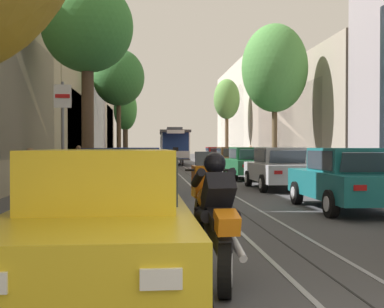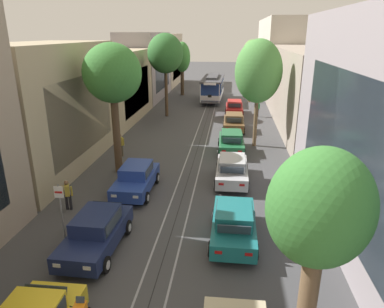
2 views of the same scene
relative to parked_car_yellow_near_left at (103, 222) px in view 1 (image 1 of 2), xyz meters
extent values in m
plane|color=#424244|center=(2.74, 23.05, -0.80)|extent=(163.20, 163.20, 0.00)
cube|color=gray|center=(2.21, 27.58, -0.79)|extent=(0.08, 73.28, 0.01)
cube|color=gray|center=(3.27, 27.58, -0.79)|extent=(0.08, 73.28, 0.01)
cube|color=black|center=(2.74, 27.58, -0.80)|extent=(0.03, 73.28, 0.01)
cube|color=#2D3842|center=(-4.11, 14.52, 2.76)|extent=(0.04, 9.14, 4.75)
cube|color=tan|center=(-6.67, 27.58, 2.61)|extent=(5.15, 12.76, 6.81)
cube|color=#2D3842|center=(-4.11, 27.58, 2.26)|extent=(0.04, 9.14, 4.09)
cube|color=gray|center=(-6.45, 40.64, 3.46)|extent=(4.70, 12.76, 8.53)
cube|color=#2D3842|center=(-4.11, 40.64, 3.04)|extent=(0.04, 9.14, 5.12)
cube|color=#BCAD93|center=(-6.31, 53.69, 3.37)|extent=(4.44, 12.76, 8.34)
cube|color=#2D3842|center=(-4.11, 53.69, 2.95)|extent=(0.04, 9.14, 5.00)
cube|color=gray|center=(12.05, 27.58, 2.76)|extent=(4.96, 21.46, 7.12)
cube|color=#2D3842|center=(9.59, 27.58, 2.41)|extent=(0.04, 15.23, 4.27)
cube|color=beige|center=(11.68, 49.34, 4.43)|extent=(4.22, 21.46, 10.46)
cube|color=#2D3842|center=(9.59, 49.34, 3.91)|extent=(0.04, 15.23, 6.28)
cube|color=gold|center=(0.00, -0.04, -0.15)|extent=(1.84, 4.32, 0.66)
cube|color=gold|center=(0.00, 0.11, 0.48)|extent=(1.49, 2.08, 0.60)
cube|color=#2D3842|center=(0.01, -0.73, 0.46)|extent=(1.33, 0.23, 0.47)
cube|color=#2D3842|center=(-0.01, 1.29, 0.46)|extent=(1.30, 0.21, 0.45)
cube|color=#2D3842|center=(0.75, 0.12, 0.48)|extent=(0.05, 1.81, 0.47)
cube|color=#2D3842|center=(-0.75, 0.10, 0.48)|extent=(0.05, 1.81, 0.47)
cube|color=white|center=(0.58, -2.20, -0.05)|extent=(0.28, 0.04, 0.14)
cube|color=#B21414|center=(0.54, 2.12, -0.05)|extent=(0.28, 0.04, 0.12)
cube|color=#B21414|center=(-0.58, 2.12, -0.05)|extent=(0.28, 0.04, 0.12)
cylinder|color=black|center=(0.89, -1.37, -0.48)|extent=(0.21, 0.64, 0.64)
cylinder|color=silver|center=(1.00, -1.36, -0.48)|extent=(0.02, 0.35, 0.35)
cylinder|color=black|center=(0.87, 1.30, -0.48)|extent=(0.21, 0.64, 0.64)
cylinder|color=silver|center=(0.98, 1.30, -0.48)|extent=(0.02, 0.35, 0.35)
cylinder|color=black|center=(-0.89, 1.29, -0.48)|extent=(0.21, 0.64, 0.64)
cylinder|color=silver|center=(-1.00, 1.28, -0.48)|extent=(0.02, 0.35, 0.35)
cube|color=#19234C|center=(-0.09, 5.35, -0.15)|extent=(1.90, 4.34, 0.66)
cube|color=#19234C|center=(-0.08, 5.50, 0.48)|extent=(1.53, 2.10, 0.60)
cube|color=#2D3842|center=(-0.10, 4.66, 0.46)|extent=(1.34, 0.25, 0.47)
cube|color=#2D3842|center=(-0.05, 6.68, 0.46)|extent=(1.30, 0.23, 0.45)
cube|color=#2D3842|center=(0.67, 5.48, 0.48)|extent=(0.07, 1.81, 0.47)
cube|color=#2D3842|center=(-0.83, 5.51, 0.48)|extent=(0.07, 1.81, 0.47)
cube|color=white|center=(0.42, 3.17, -0.05)|extent=(0.28, 0.05, 0.14)
cube|color=#B21414|center=(0.52, 7.49, -0.05)|extent=(0.28, 0.05, 0.12)
cube|color=white|center=(-0.70, 3.20, -0.05)|extent=(0.28, 0.05, 0.14)
cube|color=#B21414|center=(-0.59, 7.52, -0.05)|extent=(0.28, 0.05, 0.12)
cylinder|color=black|center=(0.76, 3.99, -0.48)|extent=(0.22, 0.64, 0.64)
cylinder|color=silver|center=(0.87, 3.99, -0.48)|extent=(0.03, 0.35, 0.35)
cylinder|color=black|center=(-1.00, 4.04, -0.48)|extent=(0.22, 0.64, 0.64)
cylinder|color=silver|center=(-1.11, 4.04, -0.48)|extent=(0.03, 0.35, 0.35)
cylinder|color=black|center=(0.83, 6.66, -0.48)|extent=(0.22, 0.64, 0.64)
cylinder|color=silver|center=(0.94, 6.66, -0.48)|extent=(0.03, 0.35, 0.35)
cylinder|color=black|center=(-0.93, 6.70, -0.48)|extent=(0.22, 0.64, 0.64)
cylinder|color=silver|center=(-1.04, 6.70, -0.48)|extent=(0.03, 0.35, 0.35)
cube|color=#233D93|center=(0.08, 10.96, -0.15)|extent=(1.80, 4.30, 0.66)
cube|color=#233D93|center=(0.08, 11.11, 0.48)|extent=(1.48, 2.06, 0.60)
cube|color=#2D3842|center=(0.08, 10.27, 0.46)|extent=(1.33, 0.22, 0.47)
cube|color=#2D3842|center=(0.08, 12.29, 0.46)|extent=(1.30, 0.20, 0.45)
cube|color=#2D3842|center=(0.82, 11.11, 0.48)|extent=(0.03, 1.81, 0.47)
cube|color=#2D3842|center=(-0.67, 11.11, 0.48)|extent=(0.03, 1.81, 0.47)
cube|color=white|center=(0.63, 8.80, -0.05)|extent=(0.28, 0.04, 0.14)
cube|color=#B21414|center=(0.64, 13.12, -0.05)|extent=(0.28, 0.04, 0.12)
cube|color=white|center=(-0.48, 8.80, -0.05)|extent=(0.28, 0.04, 0.14)
cube|color=#B21414|center=(-0.48, 13.12, -0.05)|extent=(0.28, 0.04, 0.12)
cylinder|color=black|center=(0.96, 9.63, -0.48)|extent=(0.20, 0.64, 0.64)
cylinder|color=silver|center=(1.07, 9.63, -0.48)|extent=(0.02, 0.35, 0.35)
cylinder|color=black|center=(-0.80, 9.63, -0.48)|extent=(0.20, 0.64, 0.64)
cylinder|color=silver|center=(-0.91, 9.63, -0.48)|extent=(0.02, 0.35, 0.35)
cylinder|color=black|center=(0.96, 12.29, -0.48)|extent=(0.20, 0.64, 0.64)
cylinder|color=silver|center=(1.07, 12.29, -0.48)|extent=(0.02, 0.35, 0.35)
cylinder|color=black|center=(-0.80, 12.29, -0.48)|extent=(0.20, 0.64, 0.64)
cylinder|color=silver|center=(-0.91, 12.29, -0.48)|extent=(0.02, 0.35, 0.35)
cube|color=#196B70|center=(5.48, 6.77, -0.15)|extent=(1.82, 4.31, 0.66)
cube|color=#196B70|center=(5.48, 6.62, 0.48)|extent=(1.49, 2.07, 0.60)
cube|color=#2D3842|center=(5.49, 7.46, 0.46)|extent=(1.33, 0.23, 0.47)
cube|color=#2D3842|center=(5.48, 5.44, 0.46)|extent=(1.30, 0.20, 0.45)
cube|color=#2D3842|center=(4.74, 6.62, 0.48)|extent=(0.04, 1.81, 0.47)
cube|color=#2D3842|center=(6.23, 6.62, 0.48)|extent=(0.04, 1.81, 0.47)
cube|color=white|center=(4.94, 8.93, -0.05)|extent=(0.28, 0.04, 0.14)
cube|color=#B21414|center=(4.91, 4.61, -0.05)|extent=(0.28, 0.04, 0.12)
cube|color=white|center=(6.05, 8.93, -0.05)|extent=(0.28, 0.04, 0.14)
cylinder|color=black|center=(4.61, 8.11, -0.48)|extent=(0.20, 0.64, 0.64)
cylinder|color=silver|center=(4.50, 8.11, -0.48)|extent=(0.02, 0.35, 0.35)
cylinder|color=black|center=(6.37, 8.10, -0.48)|extent=(0.20, 0.64, 0.64)
cylinder|color=silver|center=(6.48, 8.10, -0.48)|extent=(0.02, 0.35, 0.35)
cylinder|color=black|center=(4.60, 5.44, -0.48)|extent=(0.20, 0.64, 0.64)
cylinder|color=silver|center=(4.49, 5.44, -0.48)|extent=(0.02, 0.35, 0.35)
cube|color=#B7B7BC|center=(5.38, 13.00, -0.15)|extent=(1.81, 4.31, 0.66)
cube|color=#B7B7BC|center=(5.38, 12.85, 0.48)|extent=(1.48, 2.07, 0.60)
cube|color=#2D3842|center=(5.38, 13.69, 0.46)|extent=(1.33, 0.23, 0.47)
cube|color=#2D3842|center=(5.37, 11.67, 0.46)|extent=(1.30, 0.20, 0.45)
cube|color=#2D3842|center=(4.63, 12.85, 0.48)|extent=(0.04, 1.81, 0.47)
cube|color=#2D3842|center=(6.12, 12.85, 0.48)|extent=(0.04, 1.81, 0.47)
cube|color=white|center=(4.82, 15.16, -0.05)|extent=(0.28, 0.04, 0.14)
cube|color=#B21414|center=(4.81, 10.84, -0.05)|extent=(0.28, 0.04, 0.12)
cube|color=white|center=(5.94, 15.16, -0.05)|extent=(0.28, 0.04, 0.14)
cube|color=#B21414|center=(5.93, 10.84, -0.05)|extent=(0.28, 0.04, 0.12)
cylinder|color=black|center=(4.50, 14.34, -0.48)|extent=(0.20, 0.64, 0.64)
cylinder|color=silver|center=(4.39, 14.34, -0.48)|extent=(0.02, 0.35, 0.35)
cylinder|color=black|center=(6.26, 14.33, -0.48)|extent=(0.20, 0.64, 0.64)
cylinder|color=silver|center=(6.37, 14.33, -0.48)|extent=(0.02, 0.35, 0.35)
cylinder|color=black|center=(4.49, 11.67, -0.48)|extent=(0.20, 0.64, 0.64)
cylinder|color=silver|center=(4.38, 11.67, -0.48)|extent=(0.02, 0.35, 0.35)
cylinder|color=black|center=(6.25, 11.67, -0.48)|extent=(0.20, 0.64, 0.64)
cylinder|color=silver|center=(6.36, 11.67, -0.48)|extent=(0.02, 0.35, 0.35)
cube|color=#1E6038|center=(5.30, 18.64, -0.15)|extent=(1.91, 4.35, 0.66)
cube|color=#1E6038|center=(5.30, 18.49, 0.48)|extent=(1.53, 2.10, 0.60)
cube|color=#2D3842|center=(5.28, 19.33, 0.46)|extent=(1.34, 0.26, 0.47)
cube|color=#2D3842|center=(5.34, 17.31, 0.46)|extent=(1.30, 0.23, 0.45)
cube|color=#2D3842|center=(4.56, 18.47, 0.48)|extent=(0.08, 1.81, 0.47)
cube|color=#2D3842|center=(6.05, 18.51, 0.48)|extent=(0.08, 1.81, 0.47)
cube|color=white|center=(4.69, 20.79, -0.05)|extent=(0.28, 0.05, 0.14)
cube|color=#B21414|center=(4.80, 16.47, -0.05)|extent=(0.28, 0.05, 0.12)
cube|color=white|center=(5.80, 20.82, -0.05)|extent=(0.28, 0.05, 0.14)
cube|color=#B21414|center=(5.92, 16.50, -0.05)|extent=(0.28, 0.05, 0.12)
cylinder|color=black|center=(4.39, 19.95, -0.48)|extent=(0.22, 0.65, 0.64)
cylinder|color=silver|center=(4.28, 19.95, -0.48)|extent=(0.03, 0.35, 0.35)
cylinder|color=black|center=(6.15, 20.00, -0.48)|extent=(0.22, 0.65, 0.64)
cylinder|color=silver|center=(6.26, 20.00, -0.48)|extent=(0.03, 0.35, 0.35)
cylinder|color=black|center=(4.46, 17.29, -0.48)|extent=(0.22, 0.65, 0.64)
cylinder|color=silver|center=(4.35, 17.28, -0.48)|extent=(0.03, 0.35, 0.35)
cylinder|color=black|center=(6.22, 17.33, -0.48)|extent=(0.22, 0.65, 0.64)
cylinder|color=silver|center=(6.33, 17.34, -0.48)|extent=(0.03, 0.35, 0.35)
cube|color=brown|center=(5.49, 24.77, -0.15)|extent=(1.80, 4.30, 0.66)
cube|color=brown|center=(5.49, 24.62, 0.48)|extent=(1.48, 2.07, 0.60)
cube|color=#2D3842|center=(5.49, 25.45, 0.46)|extent=(1.33, 0.22, 0.47)
cube|color=#2D3842|center=(5.49, 23.43, 0.46)|extent=(1.30, 0.20, 0.45)
cube|color=#2D3842|center=(4.75, 24.62, 0.48)|extent=(0.03, 1.81, 0.47)
cube|color=#2D3842|center=(6.24, 24.62, 0.48)|extent=(0.03, 1.81, 0.47)
cube|color=white|center=(4.93, 26.93, -0.05)|extent=(0.28, 0.04, 0.14)
cube|color=#B21414|center=(4.94, 22.61, -0.05)|extent=(0.28, 0.04, 0.12)
cube|color=white|center=(6.05, 26.93, -0.05)|extent=(0.28, 0.04, 0.14)
cube|color=#B21414|center=(6.05, 22.61, -0.05)|extent=(0.28, 0.04, 0.12)
cylinder|color=black|center=(4.61, 26.10, -0.48)|extent=(0.20, 0.64, 0.64)
cylinder|color=silver|center=(4.50, 26.10, -0.48)|extent=(0.02, 0.35, 0.35)
cylinder|color=black|center=(6.37, 26.10, -0.48)|extent=(0.20, 0.64, 0.64)
cylinder|color=silver|center=(6.48, 26.10, -0.48)|extent=(0.02, 0.35, 0.35)
cylinder|color=black|center=(4.61, 23.43, -0.48)|extent=(0.20, 0.64, 0.64)
cylinder|color=silver|center=(4.50, 23.43, -0.48)|extent=(0.02, 0.35, 0.35)
cylinder|color=black|center=(6.37, 23.43, -0.48)|extent=(0.20, 0.64, 0.64)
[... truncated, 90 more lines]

